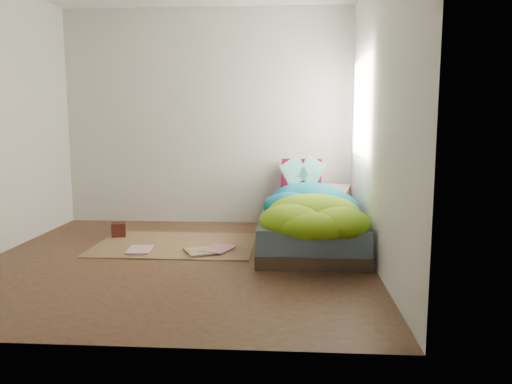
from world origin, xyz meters
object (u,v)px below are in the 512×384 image
pillow_magenta (301,179)px  floor_book_a (128,250)px  open_book (303,162)px  wooden_box (119,229)px  bed (310,227)px  floor_book_b (207,248)px

pillow_magenta → floor_book_a: size_ratio=1.51×
open_book → wooden_box: (-2.00, -0.28, -0.72)m
bed → floor_book_b: bed is taller
bed → floor_book_a: size_ratio=6.49×
open_book → floor_book_a: size_ratio=1.39×
floor_book_a → floor_book_b: 0.76m
wooden_box → floor_book_b: wooden_box is taller
open_book → pillow_magenta: bearing=68.9°
bed → open_book: 0.77m
pillow_magenta → open_book: (0.01, -0.39, 0.24)m
bed → open_book: (-0.06, 0.42, 0.64)m
pillow_magenta → floor_book_a: 2.20m
pillow_magenta → floor_book_a: pillow_magenta is taller
wooden_box → floor_book_b: (1.05, -0.51, -0.06)m
bed → floor_book_b: 1.09m
pillow_magenta → bed: bearing=-78.3°
bed → wooden_box: bearing=176.2°
floor_book_b → pillow_magenta: bearing=72.4°
floor_book_b → floor_book_a: bearing=-150.5°
floor_book_a → open_book: bearing=22.9°
bed → wooden_box: 2.07m
open_book → floor_book_b: 1.46m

